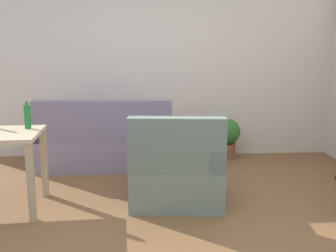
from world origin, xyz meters
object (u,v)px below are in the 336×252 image
object	(u,v)px
couch	(106,144)
potted_plant	(227,136)
armchair	(177,171)
bottle_green	(27,116)

from	to	relation	value
couch	potted_plant	world-z (taller)	couch
couch	armchair	distance (m)	1.53
couch	bottle_green	world-z (taller)	bottle_green
couch	armchair	size ratio (longest dim) A/B	1.75
couch	potted_plant	xyz separation A→B (m)	(1.68, 0.31, 0.02)
armchair	potted_plant	bearing A→B (deg)	-112.78
potted_plant	bottle_green	distance (m)	2.80
armchair	bottle_green	bearing A→B (deg)	1.65
bottle_green	potted_plant	bearing A→B (deg)	33.30
couch	bottle_green	bearing A→B (deg)	62.60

